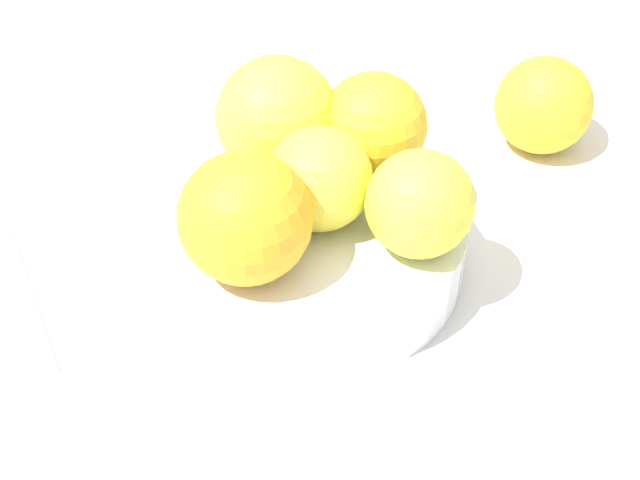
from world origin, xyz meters
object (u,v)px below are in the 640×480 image
Objects in this scene: fruit_bowl at (320,246)px; orange_in_bowl_1 at (319,179)px; orange_in_bowl_0 at (420,204)px; orange_in_bowl_2 at (373,126)px; orange_in_bowl_3 at (245,218)px; orange_loose_0 at (543,105)px; orange_in_bowl_4 at (277,118)px.

orange_in_bowl_1 is (0.03, 0.06, 5.85)cm from fruit_bowl.
orange_in_bowl_0 is 0.93× the size of orange_in_bowl_2.
orange_in_bowl_3 reaches higher than fruit_bowl.
fruit_bowl is 2.51× the size of orange_loose_0.
orange_in_bowl_1 is at bearing 62.31° from fruit_bowl.
orange_in_bowl_4 reaches higher than orange_in_bowl_3.
orange_in_bowl_1 is (5.50, 3.83, -0.03)cm from orange_in_bowl_0.
orange_in_bowl_0 is at bearing 164.39° from orange_in_bowl_2.
orange_in_bowl_4 reaches higher than fruit_bowl.
orange_in_bowl_0 is at bearing -145.16° from orange_in_bowl_1.
orange_in_bowl_3 reaches higher than orange_in_bowl_0.
orange_in_bowl_0 is 0.88× the size of orange_loose_0.
orange_loose_0 is at bearing -67.28° from orange_in_bowl_0.
orange_in_bowl_2 is (2.52, -6.07, 0.30)cm from orange_in_bowl_1.
fruit_bowl is at bearing 113.00° from orange_in_bowl_2.
orange_in_bowl_0 reaches higher than orange_loose_0.
orange_in_bowl_0 is 6.70cm from orange_in_bowl_1.
orange_loose_0 is (8.00, -19.11, -4.17)cm from orange_in_bowl_0.
orange_in_bowl_0 is (-5.47, -3.77, 5.87)cm from fruit_bowl.
fruit_bowl is at bearing -77.26° from orange_in_bowl_3.
fruit_bowl is at bearing 173.96° from orange_in_bowl_4.
orange_in_bowl_2 is (8.02, -2.24, 0.28)cm from orange_in_bowl_0.
orange_in_bowl_4 is at bearing 14.73° from orange_in_bowl_0.
orange_in_bowl_2 is at bearing 89.93° from orange_loose_0.
orange_in_bowl_3 is (-3.96, 12.25, 0.37)cm from orange_in_bowl_2.
orange_in_bowl_0 is 10.82cm from orange_in_bowl_3.
fruit_bowl is at bearing 96.31° from orange_loose_0.
orange_in_bowl_2 is 0.88× the size of orange_in_bowl_4.
orange_in_bowl_1 reaches higher than orange_loose_0.
orange_loose_0 is at bearing -99.70° from orange_in_bowl_4.
fruit_bowl is 9.13cm from orange_in_bowl_3.
fruit_bowl is 2.86× the size of orange_in_bowl_1.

